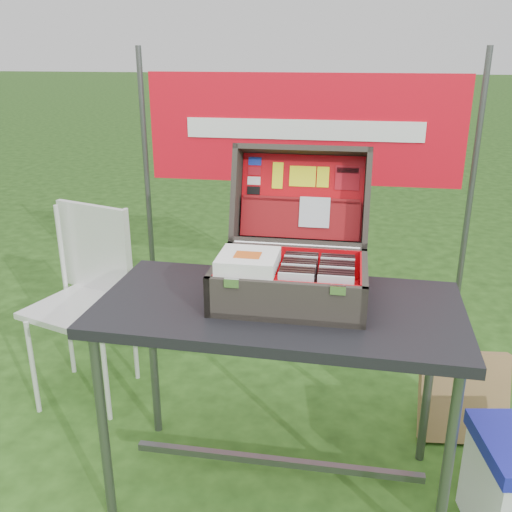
% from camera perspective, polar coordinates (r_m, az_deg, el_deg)
% --- Properties ---
extents(ground, '(80.00, 80.00, 0.00)m').
position_cam_1_polar(ground, '(2.50, 1.33, -22.29)').
color(ground, '#224113').
rests_on(ground, ground).
extents(table, '(1.33, 0.68, 0.82)m').
position_cam_1_polar(table, '(2.27, 2.16, -14.20)').
color(table, black).
rests_on(table, ground).
extents(table_top, '(1.33, 0.68, 0.04)m').
position_cam_1_polar(table_top, '(2.07, 2.30, -5.27)').
color(table_top, black).
rests_on(table_top, ground).
extents(table_leg_fl, '(0.04, 0.04, 0.78)m').
position_cam_1_polar(table_leg_fl, '(2.22, -15.01, -16.57)').
color(table_leg_fl, '#59595B').
rests_on(table_leg_fl, ground).
extents(table_leg_fr, '(0.04, 0.04, 0.78)m').
position_cam_1_polar(table_leg_fr, '(2.09, 18.56, -19.64)').
color(table_leg_fr, '#59595B').
rests_on(table_leg_fr, ground).
extents(table_leg_bl, '(0.04, 0.04, 0.78)m').
position_cam_1_polar(table_leg_bl, '(2.63, -10.22, -9.86)').
color(table_leg_bl, '#59595B').
rests_on(table_leg_bl, ground).
extents(table_leg_br, '(0.04, 0.04, 0.78)m').
position_cam_1_polar(table_leg_br, '(2.52, 16.88, -11.90)').
color(table_leg_br, '#59595B').
rests_on(table_leg_br, ground).
extents(table_brace, '(1.16, 0.03, 0.03)m').
position_cam_1_polar(table_brace, '(2.44, 2.07, -19.83)').
color(table_brace, '#59595B').
rests_on(table_brace, ground).
extents(suitcase, '(0.54, 0.55, 0.50)m').
position_cam_1_polar(suitcase, '(2.06, 3.74, 2.56)').
color(suitcase, '#494138').
rests_on(suitcase, table).
extents(suitcase_base_bottom, '(0.54, 0.39, 0.02)m').
position_cam_1_polar(suitcase_base_bottom, '(2.09, 3.41, -4.15)').
color(suitcase_base_bottom, '#494138').
rests_on(suitcase_base_bottom, table_top).
extents(suitcase_base_wall_front, '(0.54, 0.02, 0.15)m').
position_cam_1_polar(suitcase_base_wall_front, '(1.90, 2.82, -4.69)').
color(suitcase_base_wall_front, '#494138').
rests_on(suitcase_base_wall_front, table_top).
extents(suitcase_base_wall_back, '(0.54, 0.02, 0.15)m').
position_cam_1_polar(suitcase_base_wall_back, '(2.24, 3.98, -0.78)').
color(suitcase_base_wall_back, '#494138').
rests_on(suitcase_base_wall_back, table_top).
extents(suitcase_base_wall_left, '(0.02, 0.39, 0.15)m').
position_cam_1_polar(suitcase_base_wall_left, '(2.11, -3.64, -2.11)').
color(suitcase_base_wall_left, '#494138').
rests_on(suitcase_base_wall_left, table_top).
extents(suitcase_base_wall_right, '(0.02, 0.39, 0.15)m').
position_cam_1_polar(suitcase_base_wall_right, '(2.06, 10.71, -3.01)').
color(suitcase_base_wall_right, '#494138').
rests_on(suitcase_base_wall_right, table_top).
extents(suitcase_liner_floor, '(0.50, 0.35, 0.01)m').
position_cam_1_polar(suitcase_liner_floor, '(2.08, 3.42, -3.81)').
color(suitcase_liner_floor, red).
rests_on(suitcase_liner_floor, suitcase_base_bottom).
extents(suitcase_latch_left, '(0.05, 0.01, 0.03)m').
position_cam_1_polar(suitcase_latch_left, '(1.89, -2.46, -2.72)').
color(suitcase_latch_left, silver).
rests_on(suitcase_latch_left, suitcase_base_wall_front).
extents(suitcase_latch_right, '(0.05, 0.01, 0.03)m').
position_cam_1_polar(suitcase_latch_right, '(1.85, 8.20, -3.40)').
color(suitcase_latch_right, silver).
rests_on(suitcase_latch_right, suitcase_base_wall_front).
extents(suitcase_hinge, '(0.49, 0.02, 0.02)m').
position_cam_1_polar(suitcase_hinge, '(2.22, 4.05, 1.07)').
color(suitcase_hinge, silver).
rests_on(suitcase_hinge, suitcase_base_wall_back).
extents(suitcase_lid_back, '(0.54, 0.13, 0.38)m').
position_cam_1_polar(suitcase_lid_back, '(2.36, 4.61, 5.89)').
color(suitcase_lid_back, '#494138').
rests_on(suitcase_lid_back, suitcase_base_wall_back).
extents(suitcase_lid_rim_far, '(0.54, 0.15, 0.06)m').
position_cam_1_polar(suitcase_lid_rim_far, '(2.31, 4.73, 10.52)').
color(suitcase_lid_rim_far, '#494138').
rests_on(suitcase_lid_rim_far, suitcase_lid_back).
extents(suitcase_lid_rim_near, '(0.54, 0.15, 0.06)m').
position_cam_1_polar(suitcase_lid_rim_near, '(2.29, 4.23, 1.39)').
color(suitcase_lid_rim_near, '#494138').
rests_on(suitcase_lid_rim_near, suitcase_lid_back).
extents(suitcase_lid_rim_left, '(0.02, 0.25, 0.41)m').
position_cam_1_polar(suitcase_lid_rim_left, '(2.33, -1.96, 6.25)').
color(suitcase_lid_rim_left, '#494138').
rests_on(suitcase_lid_rim_left, suitcase_lid_back).
extents(suitcase_lid_rim_right, '(0.02, 0.25, 0.41)m').
position_cam_1_polar(suitcase_lid_rim_right, '(2.29, 11.04, 5.61)').
color(suitcase_lid_rim_right, '#494138').
rests_on(suitcase_lid_rim_right, suitcase_lid_back).
extents(suitcase_lid_liner, '(0.50, 0.11, 0.33)m').
position_cam_1_polar(suitcase_lid_liner, '(2.34, 4.58, 5.91)').
color(suitcase_lid_liner, red).
rests_on(suitcase_lid_liner, suitcase_lid_back).
extents(suitcase_liner_wall_front, '(0.50, 0.01, 0.12)m').
position_cam_1_polar(suitcase_liner_wall_front, '(1.91, 2.88, -4.22)').
color(suitcase_liner_wall_front, red).
rests_on(suitcase_liner_wall_front, suitcase_base_bottom).
extents(suitcase_liner_wall_back, '(0.50, 0.01, 0.12)m').
position_cam_1_polar(suitcase_liner_wall_back, '(2.22, 3.95, -0.65)').
color(suitcase_liner_wall_back, red).
rests_on(suitcase_liner_wall_back, suitcase_base_bottom).
extents(suitcase_liner_wall_left, '(0.01, 0.35, 0.12)m').
position_cam_1_polar(suitcase_liner_wall_left, '(2.10, -3.28, -1.87)').
color(suitcase_liner_wall_left, red).
rests_on(suitcase_liner_wall_left, suitcase_base_bottom).
extents(suitcase_liner_wall_right, '(0.01, 0.35, 0.12)m').
position_cam_1_polar(suitcase_liner_wall_right, '(2.05, 10.35, -2.71)').
color(suitcase_liner_wall_right, red).
rests_on(suitcase_liner_wall_right, suitcase_base_bottom).
extents(suitcase_lid_pocket, '(0.48, 0.08, 0.16)m').
position_cam_1_polar(suitcase_lid_pocket, '(2.32, 4.42, 3.71)').
color(suitcase_lid_pocket, maroon).
rests_on(suitcase_lid_pocket, suitcase_lid_liner).
extents(suitcase_pocket_edge, '(0.47, 0.02, 0.02)m').
position_cam_1_polar(suitcase_pocket_edge, '(2.32, 4.51, 5.63)').
color(suitcase_pocket_edge, maroon).
rests_on(suitcase_pocket_edge, suitcase_lid_pocket).
extents(suitcase_pocket_cd, '(0.12, 0.05, 0.12)m').
position_cam_1_polar(suitcase_pocket_cd, '(2.30, 5.87, 4.37)').
color(suitcase_pocket_cd, silver).
rests_on(suitcase_pocket_cd, suitcase_lid_pocket).
extents(lid_sticker_cc_a, '(0.05, 0.01, 0.03)m').
position_cam_1_polar(lid_sticker_cc_a, '(2.37, -0.11, 9.46)').
color(lid_sticker_cc_a, '#1933B2').
rests_on(lid_sticker_cc_a, suitcase_lid_liner).
extents(lid_sticker_cc_b, '(0.05, 0.01, 0.03)m').
position_cam_1_polar(lid_sticker_cc_b, '(2.37, -0.15, 8.50)').
color(lid_sticker_cc_b, '#B5101D').
rests_on(lid_sticker_cc_b, suitcase_lid_liner).
extents(lid_sticker_cc_c, '(0.05, 0.01, 0.03)m').
position_cam_1_polar(lid_sticker_cc_c, '(2.37, -0.20, 7.54)').
color(lid_sticker_cc_c, white).
rests_on(lid_sticker_cc_c, suitcase_lid_liner).
extents(lid_sticker_cc_d, '(0.05, 0.01, 0.03)m').
position_cam_1_polar(lid_sticker_cc_d, '(2.36, -0.25, 6.57)').
color(lid_sticker_cc_d, black).
rests_on(lid_sticker_cc_d, suitcase_lid_liner).
extents(lid_card_neon_tall, '(0.04, 0.03, 0.10)m').
position_cam_1_polar(lid_card_neon_tall, '(2.35, 2.18, 8.05)').
color(lid_card_neon_tall, '#F1F418').
rests_on(lid_card_neon_tall, suitcase_lid_liner).
extents(lid_card_neon_main, '(0.11, 0.03, 0.08)m').
position_cam_1_polar(lid_card_neon_main, '(2.34, 4.68, 7.94)').
color(lid_card_neon_main, '#F1F418').
rests_on(lid_card_neon_main, suitcase_lid_liner).
extents(lid_card_neon_small, '(0.05, 0.03, 0.08)m').
position_cam_1_polar(lid_card_neon_small, '(2.34, 6.72, 7.84)').
color(lid_card_neon_small, '#F1F418').
rests_on(lid_card_neon_small, suitcase_lid_liner).
extents(lid_sticker_band, '(0.10, 0.03, 0.09)m').
position_cam_1_polar(lid_sticker_band, '(2.33, 9.12, 7.71)').
color(lid_sticker_band, '#B5101D').
rests_on(lid_sticker_band, suitcase_lid_liner).
extents(lid_sticker_band_bar, '(0.09, 0.01, 0.02)m').
position_cam_1_polar(lid_sticker_band_bar, '(2.34, 9.16, 8.44)').
color(lid_sticker_band_bar, black).
rests_on(lid_sticker_band_bar, suitcase_lid_liner).
extents(cd_left_0, '(0.12, 0.01, 0.14)m').
position_cam_1_polar(cd_left_0, '(1.92, 3.97, -3.67)').
color(cd_left_0, silver).
rests_on(cd_left_0, suitcase_liner_floor).
extents(cd_left_1, '(0.12, 0.01, 0.14)m').
position_cam_1_polar(cd_left_1, '(1.94, 4.04, -3.42)').
color(cd_left_1, black).
rests_on(cd_left_1, suitcase_liner_floor).
extents(cd_left_2, '(0.12, 0.01, 0.14)m').
position_cam_1_polar(cd_left_2, '(1.96, 4.11, -3.18)').
color(cd_left_2, black).
rests_on(cd_left_2, suitcase_liner_floor).
extents(cd_left_3, '(0.12, 0.01, 0.14)m').
position_cam_1_polar(cd_left_3, '(1.98, 4.17, -2.93)').
color(cd_left_3, black).
rests_on(cd_left_3, suitcase_liner_floor).
extents(cd_left_4, '(0.12, 0.01, 0.14)m').
position_cam_1_polar(cd_left_4, '(2.00, 4.23, -2.70)').
color(cd_left_4, silver).
rests_on(cd_left_4, suitcase_liner_floor).
extents(cd_left_5, '(0.12, 0.01, 0.14)m').
position_cam_1_polar(cd_left_5, '(2.02, 4.29, -2.46)').
color(cd_left_5, black).
rests_on(cd_left_5, suitcase_liner_floor).
extents(cd_left_6, '(0.12, 0.01, 0.14)m').
position_cam_1_polar(cd_left_6, '(2.04, 4.35, -2.24)').
color(cd_left_6, black).
rests_on(cd_left_6, suitcase_liner_floor).
extents(cd_left_7, '(0.12, 0.01, 0.14)m').
position_cam_1_polar(cd_left_7, '(2.06, 4.41, -2.01)').
color(cd_left_7, black).
rests_on(cd_left_7, suitcase_liner_floor).
extents(cd_left_8, '(0.12, 0.01, 0.14)m').
position_cam_1_polar(cd_left_8, '(2.08, 4.47, -1.79)').
color(cd_left_8, silver).
rests_on(cd_left_8, suitcase_liner_floor).
extents(cd_left_9, '(0.12, 0.01, 0.14)m').
position_cam_1_polar(cd_left_9, '(2.09, 4.52, -1.58)').
color(cd_left_9, black).
rests_on(cd_left_9, suitcase_liner_floor).
extents(cd_left_10, '(0.12, 0.01, 0.14)m').
position_cam_1_polar(cd_left_10, '(2.11, 4.58, -1.37)').
color(cd_left_10, black).
rests_on(cd_left_10, suitcase_liner_floor).
extents(cd_right_0, '(0.12, 0.01, 0.14)m').
position_cam_1_polar(cd_right_0, '(1.91, 7.90, -3.92)').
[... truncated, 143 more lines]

